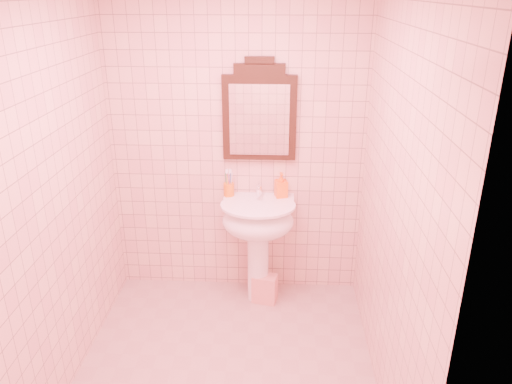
# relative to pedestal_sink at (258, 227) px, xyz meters

# --- Properties ---
(floor) EXTENTS (2.20, 2.20, 0.00)m
(floor) POSITION_rel_pedestal_sink_xyz_m (-0.18, -0.87, -0.66)
(floor) COLOR tan
(floor) RESTS_ON ground
(back_wall) EXTENTS (2.00, 0.02, 2.50)m
(back_wall) POSITION_rel_pedestal_sink_xyz_m (-0.18, 0.23, 0.59)
(back_wall) COLOR beige
(back_wall) RESTS_ON floor
(pedestal_sink) EXTENTS (0.58, 0.58, 0.86)m
(pedestal_sink) POSITION_rel_pedestal_sink_xyz_m (0.00, 0.00, 0.00)
(pedestal_sink) COLOR white
(pedestal_sink) RESTS_ON floor
(faucet) EXTENTS (0.04, 0.16, 0.11)m
(faucet) POSITION_rel_pedestal_sink_xyz_m (0.00, 0.14, 0.26)
(faucet) COLOR white
(faucet) RESTS_ON pedestal_sink
(mirror) EXTENTS (0.56, 0.06, 0.78)m
(mirror) POSITION_rel_pedestal_sink_xyz_m (0.00, 0.20, 0.86)
(mirror) COLOR black
(mirror) RESTS_ON back_wall
(toothbrush_cup) EXTENTS (0.08, 0.08, 0.20)m
(toothbrush_cup) POSITION_rel_pedestal_sink_xyz_m (-0.24, 0.15, 0.26)
(toothbrush_cup) COLOR orange
(toothbrush_cup) RESTS_ON pedestal_sink
(soap_dispenser) EXTENTS (0.11, 0.11, 0.20)m
(soap_dispenser) POSITION_rel_pedestal_sink_xyz_m (0.18, 0.15, 0.30)
(soap_dispenser) COLOR orange
(soap_dispenser) RESTS_ON pedestal_sink
(towel) EXTENTS (0.22, 0.17, 0.24)m
(towel) POSITION_rel_pedestal_sink_xyz_m (0.06, -0.03, -0.54)
(towel) COLOR pink
(towel) RESTS_ON floor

